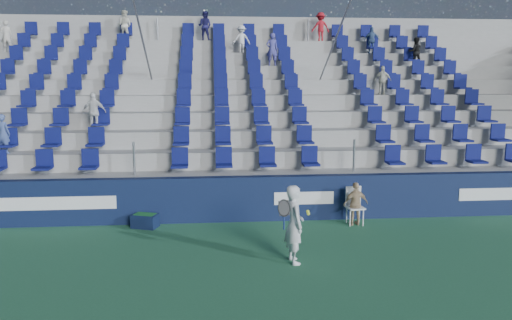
{
  "coord_description": "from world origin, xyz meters",
  "views": [
    {
      "loc": [
        -0.9,
        -9.76,
        3.81
      ],
      "look_at": [
        0.2,
        2.8,
        1.7
      ],
      "focal_mm": 35.0,
      "sensor_mm": 36.0,
      "label": 1
    }
  ],
  "objects": [
    {
      "name": "ground",
      "position": [
        0.0,
        0.0,
        0.0
      ],
      "size": [
        70.0,
        70.0,
        0.0
      ],
      "primitive_type": "plane",
      "color": "#2F6E48",
      "rests_on": "ground"
    },
    {
      "name": "tennis_player",
      "position": [
        0.74,
        0.01,
        0.82
      ],
      "size": [
        0.69,
        0.66,
        1.64
      ],
      "color": "silver",
      "rests_on": "ground"
    },
    {
      "name": "line_judge_chair",
      "position": [
        2.77,
        2.65,
        0.55
      ],
      "size": [
        0.48,
        0.49,
        0.97
      ],
      "color": "white",
      "rests_on": "ground"
    },
    {
      "name": "line_judge",
      "position": [
        2.77,
        2.5,
        0.56
      ],
      "size": [
        0.69,
        0.36,
        1.13
      ],
      "primitive_type": "imported",
      "rotation": [
        0.0,
        0.0,
        3.28
      ],
      "color": "tan",
      "rests_on": "ground"
    },
    {
      "name": "sponsor_wall",
      "position": [
        0.0,
        3.15,
        0.6
      ],
      "size": [
        24.0,
        0.32,
        1.2
      ],
      "color": "#101B3E",
      "rests_on": "ground"
    },
    {
      "name": "grandstand",
      "position": [
        -0.0,
        8.24,
        2.14
      ],
      "size": [
        24.0,
        8.17,
        6.63
      ],
      "color": "#A0A09B",
      "rests_on": "ground"
    },
    {
      "name": "ball_bin",
      "position": [
        -2.65,
        2.75,
        0.19
      ],
      "size": [
        0.73,
        0.6,
        0.36
      ],
      "color": "#0F1938",
      "rests_on": "ground"
    }
  ]
}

